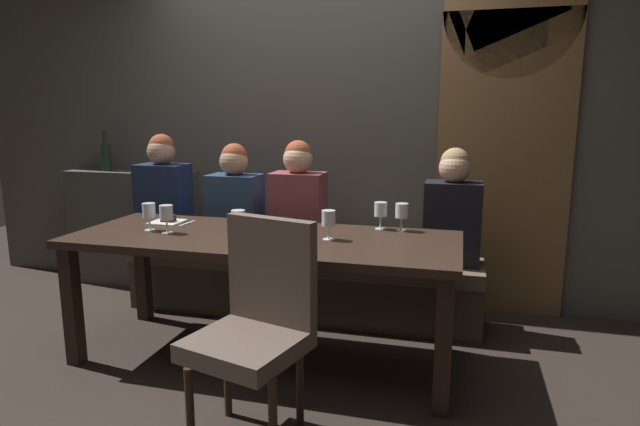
% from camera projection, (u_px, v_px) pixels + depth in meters
% --- Properties ---
extents(ground, '(9.00, 9.00, 0.00)m').
position_uv_depth(ground, '(265.00, 357.00, 3.16)').
color(ground, black).
extents(back_wall_tiled, '(6.00, 0.12, 3.00)m').
position_uv_depth(back_wall_tiled, '(319.00, 102.00, 4.03)').
color(back_wall_tiled, '#4C4944').
rests_on(back_wall_tiled, ground).
extents(arched_door, '(0.90, 0.05, 2.55)m').
position_uv_depth(arched_door, '(506.00, 122.00, 3.65)').
color(arched_door, brown).
rests_on(arched_door, ground).
extents(back_counter, '(1.10, 0.28, 0.95)m').
position_uv_depth(back_counter, '(134.00, 228.00, 4.45)').
color(back_counter, '#413E3A').
rests_on(back_counter, ground).
extents(dining_table, '(2.20, 0.84, 0.74)m').
position_uv_depth(dining_table, '(263.00, 251.00, 3.04)').
color(dining_table, black).
rests_on(dining_table, ground).
extents(banquette_bench, '(2.50, 0.44, 0.45)m').
position_uv_depth(banquette_bench, '(300.00, 284.00, 3.78)').
color(banquette_bench, '#40352A').
rests_on(banquette_bench, ground).
extents(chair_near_side, '(0.54, 0.54, 0.98)m').
position_uv_depth(chair_near_side, '(257.00, 317.00, 2.30)').
color(chair_near_side, '#302119').
rests_on(chair_near_side, ground).
extents(diner_redhead, '(0.36, 0.24, 0.82)m').
position_uv_depth(diner_redhead, '(164.00, 193.00, 3.91)').
color(diner_redhead, '#192342').
rests_on(diner_redhead, banquette_bench).
extents(diner_bearded, '(0.36, 0.24, 0.77)m').
position_uv_depth(diner_bearded, '(235.00, 201.00, 3.76)').
color(diner_bearded, navy).
rests_on(diner_bearded, banquette_bench).
extents(diner_far_end, '(0.36, 0.24, 0.79)m').
position_uv_depth(diner_far_end, '(298.00, 202.00, 3.65)').
color(diner_far_end, brown).
rests_on(diner_far_end, banquette_bench).
extents(diner_near_end, '(0.36, 0.24, 0.76)m').
position_uv_depth(diner_near_end, '(453.00, 210.00, 3.44)').
color(diner_near_end, black).
rests_on(diner_near_end, banquette_bench).
extents(wine_bottle_dark_red, '(0.08, 0.08, 0.33)m').
position_uv_depth(wine_bottle_dark_red, '(106.00, 156.00, 4.36)').
color(wine_bottle_dark_red, black).
rests_on(wine_bottle_dark_red, back_counter).
extents(wine_glass_far_right, '(0.08, 0.08, 0.16)m').
position_uv_depth(wine_glass_far_right, '(381.00, 210.00, 3.17)').
color(wine_glass_far_right, silver).
rests_on(wine_glass_far_right, dining_table).
extents(wine_glass_end_right, '(0.08, 0.08, 0.16)m').
position_uv_depth(wine_glass_end_right, '(329.00, 219.00, 2.91)').
color(wine_glass_end_right, silver).
rests_on(wine_glass_end_right, dining_table).
extents(wine_glass_center_back, '(0.08, 0.08, 0.16)m').
position_uv_depth(wine_glass_center_back, '(238.00, 219.00, 2.91)').
color(wine_glass_center_back, silver).
rests_on(wine_glass_center_back, dining_table).
extents(wine_glass_near_left, '(0.08, 0.08, 0.16)m').
position_uv_depth(wine_glass_near_left, '(166.00, 214.00, 3.07)').
color(wine_glass_near_left, silver).
rests_on(wine_glass_near_left, dining_table).
extents(wine_glass_near_right, '(0.08, 0.08, 0.16)m').
position_uv_depth(wine_glass_near_right, '(149.00, 212.00, 3.13)').
color(wine_glass_near_right, silver).
rests_on(wine_glass_near_right, dining_table).
extents(wine_glass_end_left, '(0.08, 0.08, 0.16)m').
position_uv_depth(wine_glass_end_left, '(402.00, 212.00, 3.12)').
color(wine_glass_end_left, silver).
rests_on(wine_glass_end_left, dining_table).
extents(dessert_plate, '(0.19, 0.19, 0.05)m').
position_uv_depth(dessert_plate, '(167.00, 221.00, 3.36)').
color(dessert_plate, white).
rests_on(dessert_plate, dining_table).
extents(fork_on_table, '(0.03, 0.17, 0.01)m').
position_uv_depth(fork_on_table, '(187.00, 223.00, 3.33)').
color(fork_on_table, silver).
rests_on(fork_on_table, dining_table).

